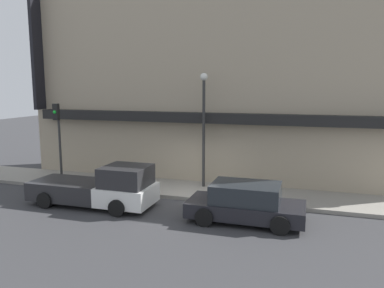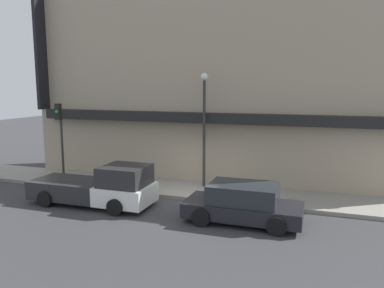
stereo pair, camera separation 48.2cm
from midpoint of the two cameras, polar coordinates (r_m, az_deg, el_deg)
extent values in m
plane|color=#38383A|center=(16.71, -1.88, -8.64)|extent=(80.00, 80.00, 0.00)
cube|color=gray|center=(17.98, -0.37, -7.08)|extent=(36.00, 2.86, 0.17)
cube|color=tan|center=(20.11, 2.18, 9.55)|extent=(19.80, 3.00, 10.54)
cube|color=black|center=(18.44, 0.69, 4.01)|extent=(18.22, 0.60, 0.50)
cube|color=black|center=(22.93, -23.19, 13.39)|extent=(0.20, 0.80, 6.80)
cube|color=white|center=(15.76, -10.78, -7.58)|extent=(2.15, 1.90, 0.77)
cube|color=#262628|center=(15.56, -10.86, -4.80)|extent=(1.83, 1.75, 0.81)
cube|color=#262628|center=(17.16, -18.78, -6.55)|extent=(3.23, 1.90, 0.77)
cylinder|color=black|center=(16.63, -9.04, -7.62)|extent=(0.67, 0.22, 0.67)
cylinder|color=black|center=(15.02, -12.29, -9.51)|extent=(0.67, 0.22, 0.67)
cylinder|color=black|center=(18.31, -18.49, -6.44)|extent=(0.67, 0.22, 0.67)
cylinder|color=black|center=(16.87, -22.29, -7.94)|extent=(0.67, 0.22, 0.67)
cube|color=black|center=(14.25, 7.18, -9.80)|extent=(4.31, 1.89, 0.55)
cube|color=#23282D|center=(14.06, 7.23, -7.39)|extent=(2.50, 1.70, 0.70)
cylinder|color=black|center=(15.03, 12.91, -9.52)|extent=(0.67, 0.22, 0.67)
cylinder|color=black|center=(13.25, 12.25, -12.03)|extent=(0.67, 0.22, 0.67)
cylinder|color=black|center=(15.44, 2.86, -8.81)|extent=(0.67, 0.22, 0.67)
cylinder|color=black|center=(13.71, 0.85, -11.10)|extent=(0.67, 0.22, 0.67)
cylinder|color=#196633|center=(16.84, 3.64, -6.90)|extent=(0.21, 0.21, 0.57)
sphere|color=#196633|center=(16.75, 3.66, -5.70)|extent=(0.20, 0.20, 0.20)
cylinder|color=#2D2D2D|center=(17.89, 1.02, 1.44)|extent=(0.14, 0.14, 5.10)
sphere|color=silver|center=(17.75, 1.04, 10.21)|extent=(0.36, 0.36, 0.36)
cylinder|color=#2D2D2D|center=(19.92, -20.14, 0.06)|extent=(0.12, 0.12, 3.99)
cube|color=black|center=(19.63, -20.67, 4.60)|extent=(0.28, 0.20, 0.80)
sphere|color=green|center=(19.54, -20.89, 4.57)|extent=(0.16, 0.16, 0.16)
camera|label=1|loc=(0.24, -90.80, -0.12)|focal=35.00mm
camera|label=2|loc=(0.24, 89.20, 0.12)|focal=35.00mm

